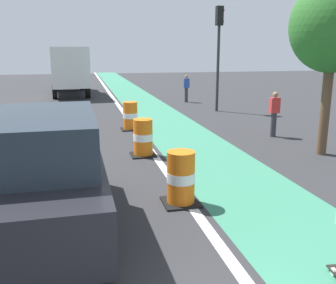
{
  "coord_description": "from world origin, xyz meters",
  "views": [
    {
      "loc": [
        -1.13,
        -1.93,
        3.04
      ],
      "look_at": [
        0.66,
        5.83,
        1.1
      ],
      "focal_mm": 40.49,
      "sensor_mm": 36.0,
      "label": 1
    }
  ],
  "objects_px": {
    "street_tree_sidewalk": "(333,27)",
    "traffic_light_corner": "(219,40)",
    "pedestrian_waiting": "(186,88)",
    "parked_suv_nearest": "(47,173)",
    "pedestrian_crossing": "(274,113)",
    "traffic_barrel_back": "(130,116)",
    "delivery_truck_down_block": "(69,68)",
    "traffic_barrel_front": "(181,178)",
    "traffic_barrel_mid": "(143,138)"
  },
  "relations": [
    {
      "from": "traffic_light_corner",
      "to": "street_tree_sidewalk",
      "type": "bearing_deg",
      "value": -88.68
    },
    {
      "from": "traffic_barrel_front",
      "to": "traffic_light_corner",
      "type": "relative_size",
      "value": 0.21
    },
    {
      "from": "traffic_barrel_mid",
      "to": "traffic_light_corner",
      "type": "xyz_separation_m",
      "value": [
        5.03,
        7.45,
        2.97
      ]
    },
    {
      "from": "pedestrian_waiting",
      "to": "street_tree_sidewalk",
      "type": "distance_m",
      "value": 12.53
    },
    {
      "from": "parked_suv_nearest",
      "to": "pedestrian_crossing",
      "type": "height_order",
      "value": "parked_suv_nearest"
    },
    {
      "from": "pedestrian_crossing",
      "to": "traffic_barrel_back",
      "type": "bearing_deg",
      "value": 153.99
    },
    {
      "from": "pedestrian_waiting",
      "to": "parked_suv_nearest",
      "type": "bearing_deg",
      "value": -113.59
    },
    {
      "from": "traffic_barrel_back",
      "to": "street_tree_sidewalk",
      "type": "relative_size",
      "value": 0.22
    },
    {
      "from": "traffic_barrel_front",
      "to": "delivery_truck_down_block",
      "type": "xyz_separation_m",
      "value": [
        -2.59,
        20.52,
        1.31
      ]
    },
    {
      "from": "parked_suv_nearest",
      "to": "traffic_light_corner",
      "type": "distance_m",
      "value": 14.13
    },
    {
      "from": "delivery_truck_down_block",
      "to": "pedestrian_crossing",
      "type": "distance_m",
      "value": 17.05
    },
    {
      "from": "parked_suv_nearest",
      "to": "delivery_truck_down_block",
      "type": "xyz_separation_m",
      "value": [
        -0.1,
        21.15,
        0.81
      ]
    },
    {
      "from": "traffic_light_corner",
      "to": "traffic_barrel_mid",
      "type": "bearing_deg",
      "value": -124.0
    },
    {
      "from": "traffic_barrel_back",
      "to": "street_tree_sidewalk",
      "type": "xyz_separation_m",
      "value": [
        5.1,
        -4.87,
        3.14
      ]
    },
    {
      "from": "pedestrian_crossing",
      "to": "street_tree_sidewalk",
      "type": "bearing_deg",
      "value": -84.29
    },
    {
      "from": "pedestrian_crossing",
      "to": "parked_suv_nearest",
      "type": "bearing_deg",
      "value": -141.47
    },
    {
      "from": "traffic_barrel_mid",
      "to": "traffic_barrel_front",
      "type": "bearing_deg",
      "value": -87.59
    },
    {
      "from": "delivery_truck_down_block",
      "to": "traffic_light_corner",
      "type": "distance_m",
      "value": 12.06
    },
    {
      "from": "pedestrian_crossing",
      "to": "street_tree_sidewalk",
      "type": "distance_m",
      "value": 3.77
    },
    {
      "from": "traffic_barrel_front",
      "to": "pedestrian_waiting",
      "type": "distance_m",
      "value": 15.48
    },
    {
      "from": "pedestrian_waiting",
      "to": "street_tree_sidewalk",
      "type": "height_order",
      "value": "street_tree_sidewalk"
    },
    {
      "from": "parked_suv_nearest",
      "to": "pedestrian_crossing",
      "type": "xyz_separation_m",
      "value": [
        7.31,
        5.82,
        -0.17
      ]
    },
    {
      "from": "traffic_barrel_front",
      "to": "traffic_barrel_mid",
      "type": "distance_m",
      "value": 3.74
    },
    {
      "from": "parked_suv_nearest",
      "to": "pedestrian_crossing",
      "type": "distance_m",
      "value": 9.34
    },
    {
      "from": "parked_suv_nearest",
      "to": "traffic_light_corner",
      "type": "bearing_deg",
      "value": 58.08
    },
    {
      "from": "traffic_barrel_mid",
      "to": "pedestrian_crossing",
      "type": "distance_m",
      "value": 5.19
    },
    {
      "from": "street_tree_sidewalk",
      "to": "traffic_light_corner",
      "type": "bearing_deg",
      "value": 91.32
    },
    {
      "from": "traffic_barrel_front",
      "to": "traffic_barrel_mid",
      "type": "height_order",
      "value": "same"
    },
    {
      "from": "traffic_barrel_front",
      "to": "street_tree_sidewalk",
      "type": "xyz_separation_m",
      "value": [
        5.07,
        2.69,
        3.14
      ]
    },
    {
      "from": "traffic_light_corner",
      "to": "delivery_truck_down_block",
      "type": "bearing_deg",
      "value": 128.62
    },
    {
      "from": "traffic_barrel_front",
      "to": "traffic_light_corner",
      "type": "height_order",
      "value": "traffic_light_corner"
    },
    {
      "from": "traffic_barrel_back",
      "to": "pedestrian_crossing",
      "type": "xyz_separation_m",
      "value": [
        4.85,
        -2.37,
        0.33
      ]
    },
    {
      "from": "traffic_barrel_back",
      "to": "pedestrian_waiting",
      "type": "distance_m",
      "value": 8.5
    },
    {
      "from": "parked_suv_nearest",
      "to": "traffic_barrel_mid",
      "type": "height_order",
      "value": "parked_suv_nearest"
    },
    {
      "from": "traffic_barrel_mid",
      "to": "traffic_barrel_back",
      "type": "distance_m",
      "value": 3.83
    },
    {
      "from": "traffic_barrel_mid",
      "to": "pedestrian_waiting",
      "type": "distance_m",
      "value": 12.0
    },
    {
      "from": "pedestrian_waiting",
      "to": "delivery_truck_down_block",
      "type": "bearing_deg",
      "value": 140.56
    },
    {
      "from": "traffic_light_corner",
      "to": "parked_suv_nearest",
      "type": "bearing_deg",
      "value": -121.92
    },
    {
      "from": "traffic_barrel_back",
      "to": "delivery_truck_down_block",
      "type": "distance_m",
      "value": 13.28
    },
    {
      "from": "delivery_truck_down_block",
      "to": "pedestrian_crossing",
      "type": "relative_size",
      "value": 4.8
    },
    {
      "from": "traffic_barrel_mid",
      "to": "pedestrian_waiting",
      "type": "xyz_separation_m",
      "value": [
        4.44,
        11.14,
        0.33
      ]
    },
    {
      "from": "traffic_light_corner",
      "to": "pedestrian_waiting",
      "type": "distance_m",
      "value": 4.57
    },
    {
      "from": "traffic_light_corner",
      "to": "pedestrian_waiting",
      "type": "xyz_separation_m",
      "value": [
        -0.59,
        3.69,
        -2.64
      ]
    },
    {
      "from": "pedestrian_crossing",
      "to": "pedestrian_waiting",
      "type": "bearing_deg",
      "value": 93.18
    },
    {
      "from": "traffic_light_corner",
      "to": "traffic_barrel_front",
      "type": "bearing_deg",
      "value": -113.53
    },
    {
      "from": "traffic_barrel_front",
      "to": "street_tree_sidewalk",
      "type": "relative_size",
      "value": 0.22
    },
    {
      "from": "street_tree_sidewalk",
      "to": "traffic_barrel_back",
      "type": "bearing_deg",
      "value": 136.32
    },
    {
      "from": "traffic_barrel_front",
      "to": "pedestrian_crossing",
      "type": "height_order",
      "value": "pedestrian_crossing"
    },
    {
      "from": "traffic_barrel_front",
      "to": "pedestrian_crossing",
      "type": "distance_m",
      "value": 7.09
    },
    {
      "from": "pedestrian_crossing",
      "to": "traffic_light_corner",
      "type": "bearing_deg",
      "value": 89.49
    }
  ]
}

